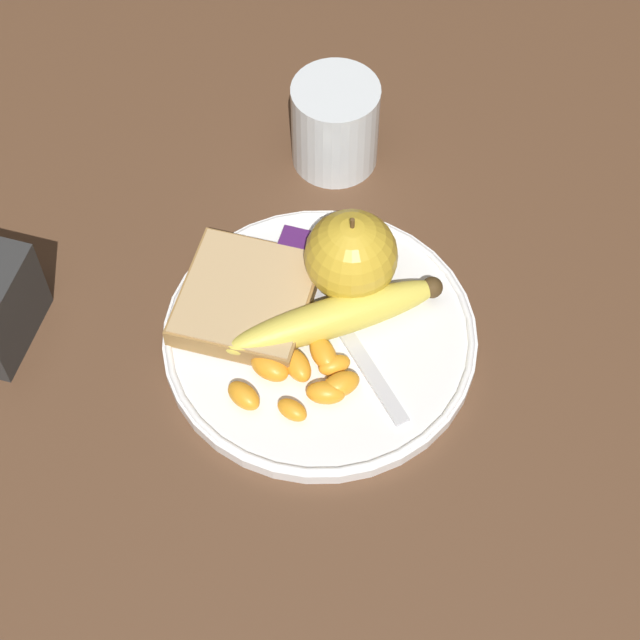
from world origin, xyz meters
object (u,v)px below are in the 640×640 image
object	(u,v)px
apple	(351,256)
fork	(344,330)
plate	(320,336)
banana	(337,316)
bread_slice	(247,299)
jam_packet	(298,257)
juice_glass	(335,126)

from	to	relation	value
apple	fork	world-z (taller)	apple
plate	banana	world-z (taller)	banana
bread_slice	jam_packet	world-z (taller)	same
juice_glass	apple	distance (m)	0.15
apple	fork	xyz separation A→B (m)	(0.05, 0.01, -0.04)
plate	fork	size ratio (longest dim) A/B	1.98
banana	bread_slice	world-z (taller)	banana
bread_slice	jam_packet	size ratio (longest dim) A/B	2.54
plate	jam_packet	xyz separation A→B (m)	(-0.06, -0.04, 0.01)
juice_glass	fork	bearing A→B (deg)	17.76
banana	jam_packet	xyz separation A→B (m)	(-0.05, -0.05, -0.01)
jam_packet	apple	bearing A→B (deg)	82.27
banana	jam_packet	size ratio (longest dim) A/B	3.81
plate	jam_packet	size ratio (longest dim) A/B	5.84
apple	bread_slice	distance (m)	0.09
fork	plate	bearing A→B (deg)	66.65
fork	apple	bearing A→B (deg)	-34.53
jam_packet	bread_slice	bearing A→B (deg)	-28.16
fork	jam_packet	bearing A→B (deg)	1.55
bread_slice	fork	xyz separation A→B (m)	(0.00, 0.08, -0.01)
bread_slice	fork	size ratio (longest dim) A/B	0.86
fork	jam_packet	distance (m)	0.08
apple	plate	bearing A→B (deg)	-10.66
apple	juice_glass	bearing A→B (deg)	-159.53
banana	plate	bearing A→B (deg)	-50.80
apple	bread_slice	xyz separation A→B (m)	(0.05, -0.08, -0.03)
juice_glass	bread_slice	world-z (taller)	juice_glass
juice_glass	fork	distance (m)	0.20
banana	bread_slice	xyz separation A→B (m)	(0.00, -0.08, -0.01)
banana	jam_packet	world-z (taller)	banana
plate	bread_slice	size ratio (longest dim) A/B	2.30
juice_glass	jam_packet	distance (m)	0.14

